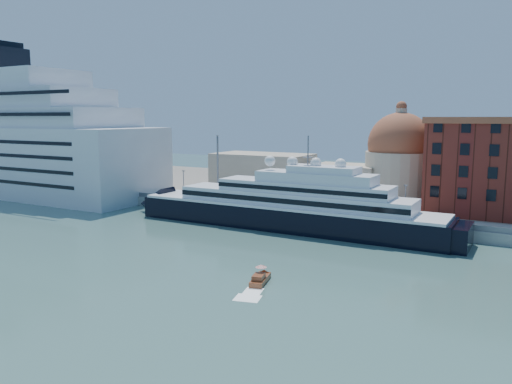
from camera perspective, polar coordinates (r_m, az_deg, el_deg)
The scene contains 9 objects.
ground at distance 97.97m, azimuth -5.29°, elevation -6.37°, with size 400.00×400.00×0.00m, color #345A57.
quay at distance 126.42m, azimuth 3.49°, elevation -2.38°, with size 180.00×10.00×2.50m, color gray.
land at distance 163.83m, azimuth 9.77°, elevation -0.07°, with size 260.00×72.00×2.00m, color slate.
quay_fence at distance 122.11m, azimuth 2.58°, elevation -1.87°, with size 180.00×0.10×1.20m, color slate.
superyacht at distance 115.07m, azimuth 2.24°, elevation -1.92°, with size 82.97×11.50×24.80m.
service_barge at distance 150.84m, azimuth -19.56°, elevation -1.27°, with size 12.25×6.43×2.63m.
water_taxi at distance 77.45m, azimuth 0.46°, elevation -9.87°, with size 3.38×6.28×2.84m.
church at distance 144.32m, azimuth 9.94°, elevation 2.74°, with size 66.00×18.00×25.50m.
lamp_posts at distance 129.58m, azimuth -1.86°, elevation 1.75°, with size 120.80×2.40×18.00m.
Camera 1 is at (54.02, -77.78, 25.12)m, focal length 35.00 mm.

